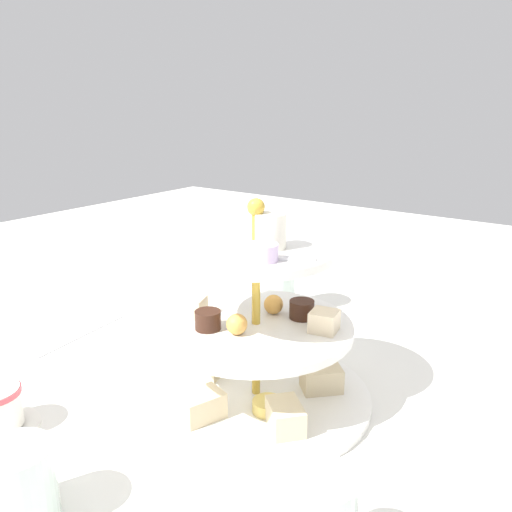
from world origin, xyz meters
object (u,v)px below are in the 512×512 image
(water_glass_short_left, at_px, (18,485))
(tiered_serving_stand, at_px, (256,344))
(water_glass_tall_right, at_px, (276,275))
(butter_knife_right, at_px, (81,334))

(water_glass_short_left, bearing_deg, tiered_serving_stand, 78.72)
(water_glass_short_left, bearing_deg, water_glass_tall_right, 98.90)
(tiered_serving_stand, distance_m, water_glass_tall_right, 0.28)
(tiered_serving_stand, relative_size, water_glass_short_left, 3.94)
(tiered_serving_stand, relative_size, water_glass_tall_right, 2.03)
(water_glass_tall_right, xyz_separation_m, butter_knife_right, (-0.20, -0.26, -0.07))
(water_glass_tall_right, bearing_deg, tiered_serving_stand, -60.94)
(water_glass_tall_right, xyz_separation_m, water_glass_short_left, (0.08, -0.52, -0.03))
(tiered_serving_stand, bearing_deg, butter_knife_right, -178.03)
(water_glass_tall_right, bearing_deg, butter_knife_right, -127.10)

